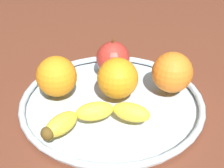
# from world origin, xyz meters

# --- Properties ---
(ground_plane) EXTENTS (1.32, 1.32, 0.04)m
(ground_plane) POSITION_xyz_m (0.00, 0.00, -0.02)
(ground_plane) COLOR brown
(fruit_bowl) EXTENTS (0.34, 0.34, 0.02)m
(fruit_bowl) POSITION_xyz_m (0.00, 0.00, 0.01)
(fruit_bowl) COLOR silver
(fruit_bowl) RESTS_ON ground_plane
(banana) EXTENTS (0.19, 0.09, 0.03)m
(banana) POSITION_xyz_m (0.03, 0.07, 0.03)
(banana) COLOR yellow
(banana) RESTS_ON fruit_bowl
(apple) EXTENTS (0.07, 0.07, 0.08)m
(apple) POSITION_xyz_m (-0.01, -0.09, 0.05)
(apple) COLOR #B52F27
(apple) RESTS_ON fruit_bowl
(orange_front_left) EXTENTS (0.08, 0.08, 0.08)m
(orange_front_left) POSITION_xyz_m (-0.12, -0.02, 0.06)
(orange_front_left) COLOR orange
(orange_front_left) RESTS_ON fruit_bowl
(orange_back_right) EXTENTS (0.08, 0.08, 0.08)m
(orange_back_right) POSITION_xyz_m (-0.01, -0.01, 0.06)
(orange_back_right) COLOR orange
(orange_back_right) RESTS_ON fruit_bowl
(orange_center) EXTENTS (0.08, 0.08, 0.08)m
(orange_center) POSITION_xyz_m (0.10, -0.02, 0.06)
(orange_center) COLOR orange
(orange_center) RESTS_ON fruit_bowl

